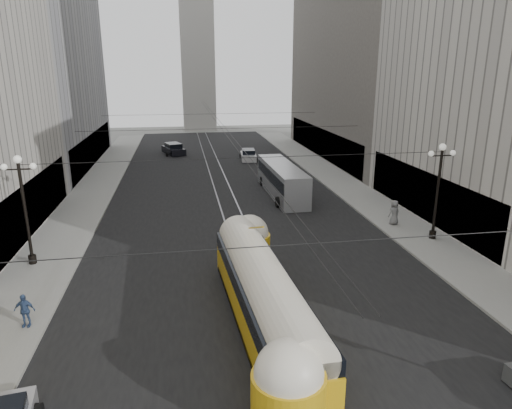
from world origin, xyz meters
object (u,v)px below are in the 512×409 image
object	(u,v)px
streetcar	(263,294)
pedestrian_crossing_a	(262,397)
pedestrian_sidewalk_right	(394,212)
pedestrian_sidewalk_left	(24,310)
city_bus	(282,179)

from	to	relation	value
streetcar	pedestrian_crossing_a	world-z (taller)	streetcar
streetcar	pedestrian_crossing_a	size ratio (longest dim) A/B	8.06
pedestrian_sidewalk_right	pedestrian_sidewalk_left	xyz separation A→B (m)	(-22.15, -10.26, -0.14)
city_bus	pedestrian_sidewalk_right	world-z (taller)	city_bus
streetcar	pedestrian_sidewalk_left	bearing A→B (deg)	171.92
pedestrian_sidewalk_right	pedestrian_sidewalk_left	bearing A→B (deg)	7.96
pedestrian_crossing_a	city_bus	bearing A→B (deg)	-22.48
pedestrian_crossing_a	pedestrian_sidewalk_left	size ratio (longest dim) A/B	1.21
pedestrian_crossing_a	pedestrian_sidewalk_left	distance (m)	11.70
city_bus	pedestrian_sidewalk_right	xyz separation A→B (m)	(6.20, -9.70, -0.48)
city_bus	pedestrian_sidewalk_left	bearing A→B (deg)	-128.62
city_bus	pedestrian_crossing_a	xyz separation A→B (m)	(-6.66, -27.08, -0.61)
streetcar	pedestrian_sidewalk_left	distance (m)	10.47
streetcar	city_bus	distance (m)	22.15
pedestrian_crossing_a	pedestrian_sidewalk_right	world-z (taller)	pedestrian_sidewalk_right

